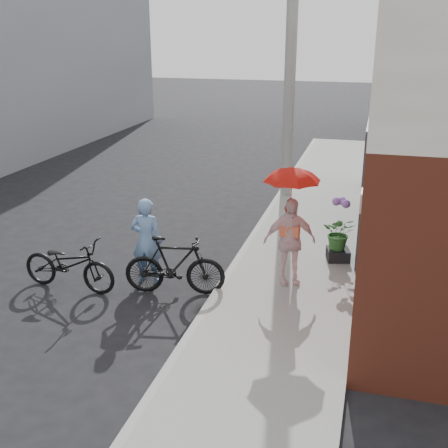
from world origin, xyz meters
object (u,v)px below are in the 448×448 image
at_px(bike_left, 69,264).
at_px(planter, 338,254).
at_px(bike_right, 175,266).
at_px(officer, 147,241).
at_px(utility_pole, 291,61).
at_px(kimono_woman, 289,241).

relative_size(bike_left, planter, 4.31).
bearing_deg(bike_right, officer, 53.09).
bearing_deg(bike_left, utility_pole, -19.25).
height_order(utility_pole, bike_left, utility_pole).
bearing_deg(planter, bike_right, -143.18).
height_order(utility_pole, bike_right, utility_pole).
bearing_deg(bike_left, bike_right, -76.41).
relative_size(utility_pole, kimono_woman, 4.63).
xyz_separation_m(officer, planter, (3.18, 1.61, -0.55)).
bearing_deg(utility_pole, officer, -104.67).
height_order(bike_right, kimono_woman, kimono_woman).
xyz_separation_m(bike_left, bike_right, (1.80, 0.32, 0.05)).
distance_m(bike_right, planter, 3.21).
bearing_deg(officer, bike_left, 25.59).
bearing_deg(bike_left, kimono_woman, -70.72).
bearing_deg(bike_left, planter, -59.24).
bearing_deg(planter, kimono_woman, -121.60).
distance_m(utility_pole, bike_right, 6.79).
xyz_separation_m(utility_pole, kimono_woman, (0.93, -5.34, -2.62)).
relative_size(officer, planter, 3.82).
relative_size(bike_left, bike_right, 1.03).
xyz_separation_m(bike_right, planter, (2.56, 1.92, -0.28)).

